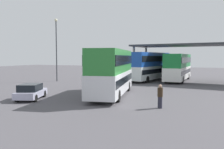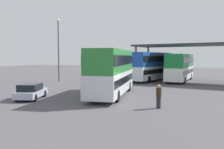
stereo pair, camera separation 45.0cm
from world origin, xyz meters
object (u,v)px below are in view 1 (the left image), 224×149
object	(u,v)px
double_decker_near_canopy	(150,65)
lamppost_tall	(56,43)
pedestrian_waiting	(160,96)
double_decker_mid_row	(178,66)
parked_hatchback	(31,92)
double_decker_main	(112,71)

from	to	relation	value
double_decker_near_canopy	lamppost_tall	bearing A→B (deg)	127.80
pedestrian_waiting	double_decker_mid_row	bearing A→B (deg)	138.87
parked_hatchback	pedestrian_waiting	distance (m)	11.05
double_decker_main	double_decker_mid_row	distance (m)	17.17
double_decker_main	parked_hatchback	size ratio (longest dim) A/B	2.64
parked_hatchback	lamppost_tall	world-z (taller)	lamppost_tall
double_decker_main	lamppost_tall	xyz separation A→B (m)	(-13.00, 8.67, 3.37)
double_decker_near_canopy	parked_hatchback	bearing A→B (deg)	175.33
parked_hatchback	double_decker_mid_row	bearing A→B (deg)	-45.26
double_decker_main	double_decker_near_canopy	xyz separation A→B (m)	(-0.55, 15.47, 0.01)
lamppost_tall	double_decker_mid_row	bearing A→B (deg)	26.12
parked_hatchback	double_decker_near_canopy	size ratio (longest dim) A/B	0.37
double_decker_main	double_decker_mid_row	bearing A→B (deg)	-24.90
parked_hatchback	double_decker_near_canopy	distance (m)	20.96
double_decker_main	parked_hatchback	world-z (taller)	double_decker_main
lamppost_tall	pedestrian_waiting	world-z (taller)	lamppost_tall
double_decker_mid_row	pedestrian_waiting	distance (m)	20.71
double_decker_near_canopy	pedestrian_waiting	distance (m)	20.23
parked_hatchback	pedestrian_waiting	bearing A→B (deg)	-107.04
double_decker_main	pedestrian_waiting	size ratio (longest dim) A/B	6.30
double_decker_mid_row	pedestrian_waiting	world-z (taller)	double_decker_mid_row
pedestrian_waiting	parked_hatchback	bearing A→B (deg)	-131.02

